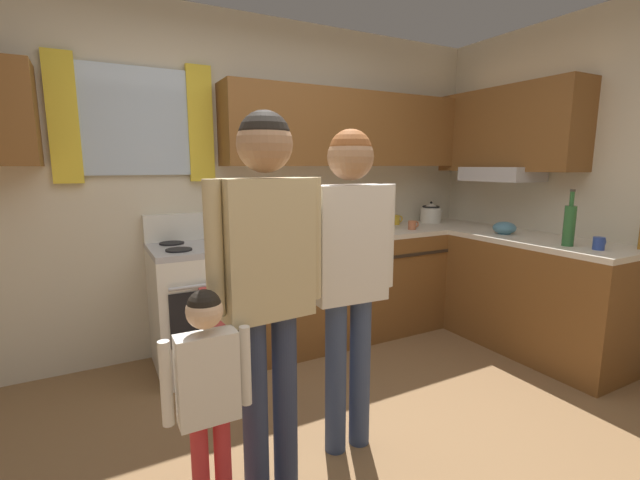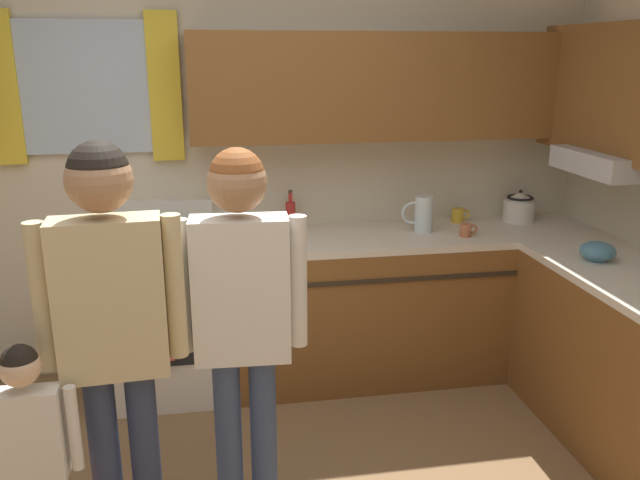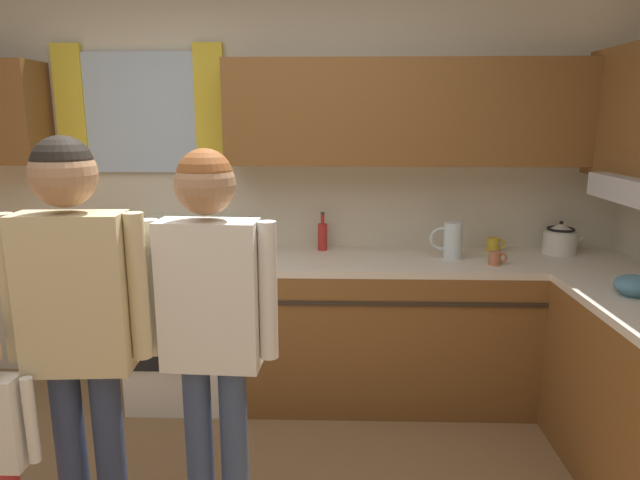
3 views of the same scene
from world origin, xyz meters
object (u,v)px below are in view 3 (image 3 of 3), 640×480
stove_oven (192,324)px  water_pitcher (452,240)px  adult_holding_child (77,310)px  adult_in_plaid (211,311)px  stovetop_kettle (560,239)px  mug_mustard_yellow (494,245)px  bottle_sauce_red (323,236)px  cup_terracotta (496,258)px  mixing_bowl (634,286)px

stove_oven → water_pitcher: 1.68m
adult_holding_child → adult_in_plaid: adult_holding_child is taller
stovetop_kettle → water_pitcher: water_pitcher is taller
mug_mustard_yellow → bottle_sauce_red: bearing=179.5°
cup_terracotta → mug_mustard_yellow: 0.34m
water_pitcher → mixing_bowl: bearing=-43.8°
stovetop_kettle → mixing_bowl: size_ratio=1.50×
stovetop_kettle → adult_holding_child: bearing=-146.4°
mixing_bowl → mug_mustard_yellow: bearing=115.6°
cup_terracotta → adult_in_plaid: bearing=-140.1°
cup_terracotta → adult_in_plaid: 1.80m
bottle_sauce_red → water_pitcher: bearing=-13.9°
mug_mustard_yellow → mixing_bowl: size_ratio=0.66×
mug_mustard_yellow → adult_in_plaid: 2.08m
adult_in_plaid → mixing_bowl: bearing=17.9°
adult_holding_child → mixing_bowl: bearing=16.6°
mixing_bowl → adult_in_plaid: bearing=-162.1°
cup_terracotta → water_pitcher: size_ratio=0.49×
water_pitcher → adult_in_plaid: 1.74m
water_pitcher → mixing_bowl: size_ratio=1.21×
stove_oven → adult_in_plaid: adult_in_plaid is taller
mixing_bowl → adult_holding_child: (-2.34, -0.70, 0.10)m
adult_holding_child → adult_in_plaid: (0.46, 0.09, -0.03)m
water_pitcher → adult_in_plaid: adult_in_plaid is taller
bottle_sauce_red → adult_holding_child: size_ratio=0.15×
bottle_sauce_red → adult_in_plaid: size_ratio=0.15×
mug_mustard_yellow → adult_in_plaid: size_ratio=0.07×
stove_oven → adult_in_plaid: size_ratio=0.68×
mug_mustard_yellow → stovetop_kettle: bearing=-5.8°
stove_oven → water_pitcher: size_ratio=5.00×
adult_holding_child → stovetop_kettle: bearing=33.6°
mug_mustard_yellow → stove_oven: bearing=-174.3°
stove_oven → stovetop_kettle: size_ratio=4.02×
mug_mustard_yellow → water_pitcher: 0.36m
stove_oven → bottle_sauce_red: bottle_sauce_red is taller
stove_oven → cup_terracotta: stove_oven is taller
mug_mustard_yellow → stovetop_kettle: (0.40, -0.04, 0.05)m
stove_oven → adult_holding_child: adult_holding_child is taller
mug_mustard_yellow → mixing_bowl: mixing_bowl is taller
cup_terracotta → stove_oven: bearing=175.6°
stove_oven → mug_mustard_yellow: stove_oven is taller
bottle_sauce_red → mug_mustard_yellow: size_ratio=2.04×
stove_oven → mug_mustard_yellow: 1.96m
mug_mustard_yellow → stovetop_kettle: 0.40m
stovetop_kettle → mixing_bowl: 0.84m
cup_terracotta → mug_mustard_yellow: (0.08, 0.33, 0.01)m
mug_mustard_yellow → adult_holding_child: (-1.92, -1.58, 0.11)m
cup_terracotta → mug_mustard_yellow: bearing=76.6°
mug_mustard_yellow → mixing_bowl: 0.97m
stovetop_kettle → bottle_sauce_red: bearing=178.1°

